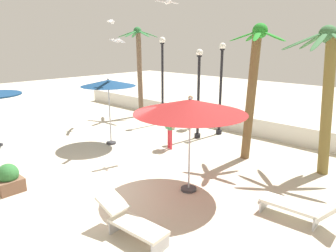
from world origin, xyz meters
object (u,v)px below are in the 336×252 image
(guest_2, at_px, (170,125))
(seagull_0, at_px, (167,2))
(patio_umbrella_0, at_px, (190,107))
(seagull_1, at_px, (117,41))
(lamp_post_0, at_px, (198,91))
(seagull_2, at_px, (111,21))
(patio_umbrella_1, at_px, (108,84))
(lounge_chair_2, at_px, (131,221))
(guest_0, at_px, (190,109))
(palm_tree_2, at_px, (139,62))
(lounge_chair_0, at_px, (301,207))
(palm_tree_0, at_px, (253,79))
(lamp_post_3, at_px, (162,76))
(lamp_post_1, at_px, (221,86))
(planter, at_px, (9,179))
(palm_tree_3, at_px, (327,82))

(guest_2, height_order, seagull_0, seagull_0)
(patio_umbrella_0, bearing_deg, seagull_1, 166.17)
(lamp_post_0, xyz_separation_m, seagull_2, (-4.89, -0.94, 3.07))
(patio_umbrella_1, relative_size, guest_2, 1.70)
(lounge_chair_2, height_order, guest_0, guest_0)
(guest_0, relative_size, seagull_1, 1.43)
(palm_tree_2, bearing_deg, patio_umbrella_1, -54.68)
(guest_2, bearing_deg, lounge_chair_2, -54.63)
(palm_tree_2, bearing_deg, lounge_chair_0, -22.95)
(palm_tree_0, xyz_separation_m, seagull_1, (-4.63, -2.39, 1.33))
(lounge_chair_2, xyz_separation_m, seagull_1, (-5.28, 3.82, 3.89))
(palm_tree_2, bearing_deg, guest_0, -2.97)
(lounge_chair_2, xyz_separation_m, guest_2, (-3.55, 5.00, 0.59))
(seagull_2, bearing_deg, patio_umbrella_0, -22.78)
(patio_umbrella_0, bearing_deg, lamp_post_3, 140.34)
(palm_tree_0, relative_size, seagull_2, 4.34)
(seagull_1, height_order, seagull_2, seagull_2)
(palm_tree_0, xyz_separation_m, lamp_post_1, (-2.69, 1.94, -0.70))
(palm_tree_0, height_order, planter, palm_tree_0)
(guest_0, height_order, planter, guest_0)
(lamp_post_1, xyz_separation_m, lounge_chair_0, (5.81, -4.87, -1.89))
(guest_0, distance_m, planter, 8.98)
(seagull_0, bearing_deg, planter, -98.89)
(palm_tree_2, distance_m, seagull_0, 6.95)
(patio_umbrella_1, relative_size, seagull_0, 2.94)
(seagull_0, xyz_separation_m, seagull_1, (-1.86, -0.90, -1.33))
(guest_0, bearing_deg, lamp_post_1, 9.15)
(palm_tree_0, distance_m, lamp_post_1, 3.40)
(palm_tree_2, bearing_deg, patio_umbrella_0, -33.06)
(lounge_chair_0, relative_size, lounge_chair_2, 1.03)
(lounge_chair_2, height_order, guest_2, guest_2)
(seagull_1, bearing_deg, patio_umbrella_1, -168.42)
(lounge_chair_2, distance_m, seagull_1, 7.59)
(guest_0, xyz_separation_m, guest_2, (1.36, -2.90, -0.03))
(lounge_chair_0, xyz_separation_m, seagull_2, (-11.05, 2.75, 4.84))
(lounge_chair_0, xyz_separation_m, guest_2, (-6.02, 1.72, 0.62))
(seagull_1, bearing_deg, seagull_2, 146.26)
(patio_umbrella_1, relative_size, lounge_chair_0, 1.46)
(palm_tree_0, bearing_deg, lamp_post_0, 166.04)
(lounge_chair_0, bearing_deg, lamp_post_0, 149.10)
(guest_0, bearing_deg, lounge_chair_0, -32.03)
(palm_tree_3, distance_m, lamp_post_1, 5.24)
(lamp_post_1, bearing_deg, lamp_post_3, -173.36)
(palm_tree_2, xyz_separation_m, lamp_post_3, (2.22, -0.35, -0.59))
(palm_tree_3, height_order, lounge_chair_0, palm_tree_3)
(palm_tree_3, distance_m, seagull_1, 7.61)
(lamp_post_1, bearing_deg, palm_tree_3, -16.01)
(palm_tree_0, relative_size, lounge_chair_2, 2.60)
(lamp_post_1, height_order, guest_0, lamp_post_1)
(palm_tree_2, bearing_deg, seagull_2, -80.37)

